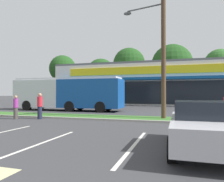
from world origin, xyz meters
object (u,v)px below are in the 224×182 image
Objects in this scene: car_1 at (203,125)px; utility_pole at (161,34)px; pedestrian_near_bench at (40,106)px; car_0 at (63,100)px; pedestrian_far at (16,107)px; car_2 at (94,101)px; city_bus at (68,93)px.

utility_pole is at bearing -166.63° from car_1.
pedestrian_near_bench is at bearing -119.18° from car_1.
car_0 is 14.24m from pedestrian_far.
car_2 is at bearing -148.88° from car_1.
city_bus is 2.68× the size of car_0.
car_1 is at bearing -76.63° from utility_pole.
utility_pole is 14.61m from car_2.
utility_pole is 2.52× the size of car_0.
car_1 is (15.38, -18.46, -0.04)m from car_0.
car_0 is (-13.64, 11.16, -4.81)m from utility_pole.
car_1 is 2.53× the size of pedestrian_near_bench.
car_1 is at bearing 121.12° from car_2.
city_bus is 7.05× the size of pedestrian_far.
pedestrian_near_bench reaches higher than pedestrian_far.
pedestrian_far is at bearing 107.39° from car_0.
car_1 is 20.74m from car_2.
city_bus is 16.65m from car_1.
car_1 is at bearing -6.55° from pedestrian_far.
pedestrian_near_bench reaches higher than car_2.
utility_pole is 0.94× the size of city_bus.
pedestrian_near_bench is (-9.58, 5.35, 0.11)m from car_1.
utility_pole is at bearing 54.46° from pedestrian_near_bench.
car_2 is (4.66, -0.70, -0.03)m from car_0.
car_0 is 4.71m from car_2.
pedestrian_far is (-0.40, -12.89, 0.04)m from car_2.
utility_pole is at bearing 130.67° from car_2.
city_bus is 2.54× the size of car_1.
pedestrian_near_bench is at bearing 95.25° from car_2.
car_1 is at bearing 129.80° from car_0.
pedestrian_far is (-9.39, -2.44, -4.81)m from utility_pole.
city_bus reaches higher than pedestrian_far.
car_2 is 2.70× the size of pedestrian_far.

